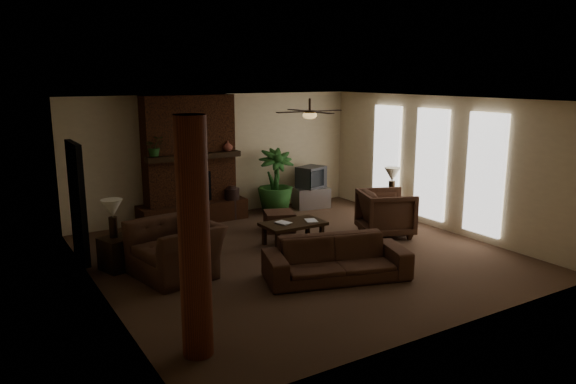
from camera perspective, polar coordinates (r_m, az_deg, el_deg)
room_shell at (r=9.59m, az=1.25°, el=1.32°), size 7.00×7.00×7.00m
fireplace at (r=12.12m, az=-10.25°, el=2.24°), size 2.40×0.70×2.80m
windows at (r=11.94m, az=14.81°, el=2.83°), size 0.08×3.65×2.35m
log_column at (r=6.20m, az=-9.85°, el=-4.96°), size 0.36×0.36×2.80m
doorway at (r=10.10m, az=-21.28°, el=-1.00°), size 0.10×1.00×2.10m
ceiling_fan at (r=9.91m, az=2.30°, el=8.26°), size 1.35×1.35×0.37m
sofa at (r=8.73m, az=5.14°, el=-6.30°), size 2.39×1.32×0.90m
armchair_left at (r=8.99m, az=-11.83°, el=-5.01°), size 1.11×1.49×1.18m
armchair_right at (r=11.19m, az=10.29°, el=-1.96°), size 1.23×1.26×1.02m
coffee_table at (r=10.47m, az=0.55°, el=-3.52°), size 1.20×0.70×0.43m
ottoman at (r=11.43m, az=-0.91°, el=-3.07°), size 0.77×0.77×0.40m
tv_stand at (r=13.39m, az=2.47°, el=-0.59°), size 0.92×0.64×0.50m
tv at (r=13.33m, az=2.46°, el=1.59°), size 0.78×0.70×0.52m
floor_vase at (r=12.37m, az=-5.91°, el=-0.84°), size 0.34×0.34×0.77m
floor_plant at (r=12.84m, az=-1.33°, el=-0.33°), size 1.11×1.65×0.85m
side_table_left at (r=9.59m, az=-17.46°, el=-6.20°), size 0.63×0.63×0.55m
lamp_left at (r=9.44m, az=-18.02°, el=-1.93°), size 0.45×0.45×0.65m
side_table_right at (r=12.41m, az=10.67°, el=-1.69°), size 0.50×0.50×0.55m
lamp_right at (r=12.29m, az=10.92°, el=1.62°), size 0.44×0.44×0.65m
mantel_plant at (r=11.56m, az=-13.88°, el=4.46°), size 0.39×0.43×0.33m
mantel_vase at (r=12.14m, az=-6.36°, el=4.83°), size 0.25×0.26×0.22m
book_a at (r=10.26m, az=-0.91°, el=-2.68°), size 0.21×0.09×0.29m
book_b at (r=10.48m, az=1.90°, el=-2.36°), size 0.21×0.09×0.29m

